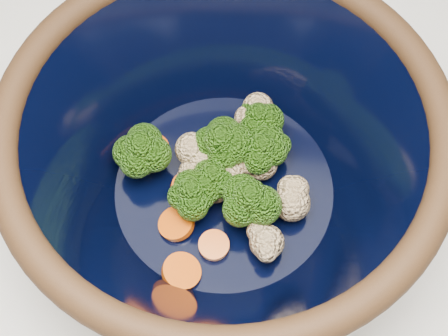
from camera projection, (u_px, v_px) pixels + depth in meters
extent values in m
cylinder|color=black|center=(224.00, 201.00, 0.55)|extent=(0.20, 0.20, 0.01)
torus|color=black|center=(224.00, 122.00, 0.44)|extent=(0.33, 0.33, 0.02)
cylinder|color=black|center=(224.00, 188.00, 0.53)|extent=(0.19, 0.19, 0.00)
cylinder|color=#608442|center=(221.00, 157.00, 0.53)|extent=(0.01, 0.01, 0.02)
ellipsoid|color=#407215|center=(221.00, 141.00, 0.51)|extent=(0.05, 0.05, 0.04)
cylinder|color=#608442|center=(261.00, 161.00, 0.53)|extent=(0.01, 0.01, 0.02)
ellipsoid|color=#407215|center=(262.00, 148.00, 0.51)|extent=(0.04, 0.04, 0.03)
cylinder|color=#608442|center=(269.00, 152.00, 0.54)|extent=(0.01, 0.01, 0.02)
ellipsoid|color=#407215|center=(271.00, 140.00, 0.52)|extent=(0.03, 0.03, 0.03)
cylinder|color=#608442|center=(192.00, 204.00, 0.51)|extent=(0.01, 0.01, 0.02)
ellipsoid|color=#407215|center=(191.00, 193.00, 0.49)|extent=(0.04, 0.04, 0.03)
cylinder|color=#608442|center=(249.00, 212.00, 0.51)|extent=(0.01, 0.01, 0.02)
ellipsoid|color=#407215|center=(250.00, 199.00, 0.48)|extent=(0.04, 0.04, 0.04)
cylinder|color=#608442|center=(145.00, 163.00, 0.53)|extent=(0.01, 0.01, 0.02)
ellipsoid|color=#407215|center=(141.00, 148.00, 0.51)|extent=(0.04, 0.04, 0.04)
cylinder|color=#608442|center=(213.00, 189.00, 0.52)|extent=(0.01, 0.01, 0.02)
ellipsoid|color=#407215|center=(213.00, 177.00, 0.50)|extent=(0.04, 0.04, 0.03)
cylinder|color=#608442|center=(257.00, 130.00, 0.55)|extent=(0.01, 0.01, 0.02)
ellipsoid|color=#407215|center=(258.00, 117.00, 0.53)|extent=(0.04, 0.04, 0.03)
sphere|color=beige|center=(267.00, 242.00, 0.49)|extent=(0.03, 0.03, 0.03)
sphere|color=beige|center=(292.00, 203.00, 0.50)|extent=(0.03, 0.03, 0.03)
sphere|color=beige|center=(261.00, 124.00, 0.54)|extent=(0.03, 0.03, 0.03)
sphere|color=beige|center=(214.00, 186.00, 0.51)|extent=(0.03, 0.03, 0.03)
sphere|color=beige|center=(221.00, 177.00, 0.52)|extent=(0.03, 0.03, 0.03)
sphere|color=beige|center=(203.00, 160.00, 0.52)|extent=(0.03, 0.03, 0.03)
sphere|color=beige|center=(194.00, 172.00, 0.52)|extent=(0.03, 0.03, 0.03)
sphere|color=beige|center=(261.00, 164.00, 0.52)|extent=(0.03, 0.03, 0.03)
cylinder|color=#E05809|center=(188.00, 188.00, 0.52)|extent=(0.03, 0.03, 0.01)
cylinder|color=#E05809|center=(181.00, 271.00, 0.49)|extent=(0.03, 0.03, 0.01)
cylinder|color=#E05809|center=(151.00, 149.00, 0.54)|extent=(0.03, 0.03, 0.01)
cylinder|color=#E05809|center=(231.00, 160.00, 0.54)|extent=(0.03, 0.03, 0.01)
cylinder|color=#E05809|center=(214.00, 245.00, 0.50)|extent=(0.02, 0.02, 0.01)
cylinder|color=#E05809|center=(176.00, 224.00, 0.51)|extent=(0.03, 0.03, 0.01)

